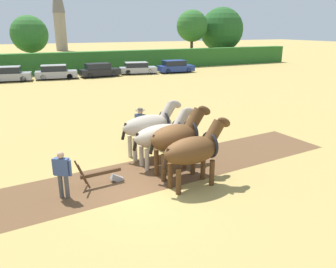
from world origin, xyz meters
name	(u,v)px	position (x,y,z in m)	size (l,w,h in m)	color
ground_plane	(155,188)	(0.00, 0.00, 0.00)	(240.00, 240.00, 0.00)	#A88E4C
plowed_furrow_strip	(87,188)	(-2.13, 1.02, 0.00)	(21.47, 2.91, 0.01)	brown
hedgerow	(47,64)	(0.00, 32.75, 1.26)	(72.51, 1.57, 2.52)	#286023
tree_center_left	(29,34)	(-1.34, 36.80, 4.57)	(4.58, 4.58, 6.88)	#4C3823
tree_center	(192,26)	(22.12, 36.97, 5.62)	(4.79, 4.79, 8.04)	#423323
tree_center_right	(222,30)	(28.32, 38.03, 5.06)	(7.09, 7.09, 8.62)	brown
church_spire	(58,6)	(8.00, 76.55, 10.20)	(3.00, 3.00, 19.49)	gray
draft_horse_lead_left	(195,150)	(1.33, -0.40, 1.36)	(2.83, 1.14, 2.43)	#513319
draft_horse_lead_right	(178,137)	(1.24, 0.72, 1.49)	(2.71, 1.18, 2.62)	#513319
draft_horse_trail_left	(163,135)	(1.16, 1.84, 1.26)	(2.96, 1.09, 2.33)	#B2A38E
draft_horse_trail_right	(150,125)	(1.07, 2.96, 1.37)	(2.95, 1.12, 2.42)	#B2A38E
plow	(105,176)	(-1.47, 1.07, 0.32)	(1.70, 0.49, 1.13)	#4C331E
farmer_at_plow	(62,172)	(-2.94, 0.66, 0.93)	(0.55, 0.44, 1.62)	#4C4C4C
farmer_beside_team	(141,123)	(1.20, 4.49, 1.05)	(0.45, 0.60, 1.77)	#4C4C4C
parked_car_center_left	(10,74)	(-4.18, 28.49, 0.74)	(4.21, 2.33, 1.55)	#9E9EA8
parked_car_center	(56,72)	(0.34, 28.31, 0.73)	(4.53, 2.29, 1.52)	#9E9EA8
parked_car_center_right	(99,70)	(5.09, 28.03, 0.73)	(4.55, 2.03, 1.52)	black
parked_car_right	(138,68)	(9.86, 28.36, 0.69)	(4.63, 2.56, 1.42)	#A8A8B2
parked_car_far_right	(175,67)	(14.62, 27.68, 0.73)	(4.54, 2.07, 1.51)	navy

